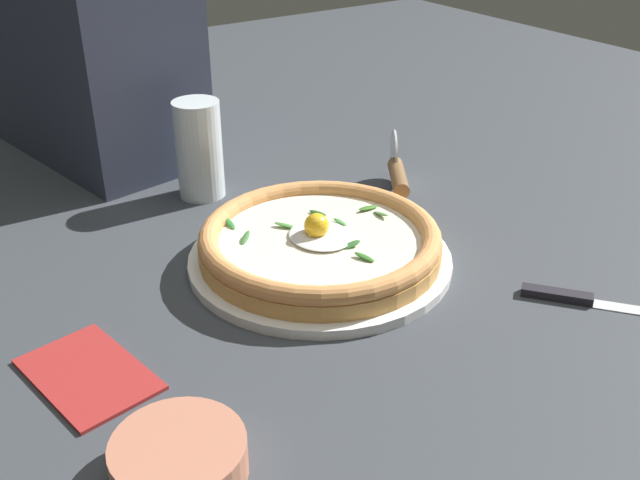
{
  "coord_description": "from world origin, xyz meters",
  "views": [
    {
      "loc": [
        -0.68,
        0.46,
        0.45
      ],
      "look_at": [
        -0.04,
        0.02,
        0.03
      ],
      "focal_mm": 41.26,
      "sensor_mm": 36.0,
      "label": 1
    }
  ],
  "objects_px": {
    "table_knife": "(585,300)",
    "drinking_glass": "(200,156)",
    "side_bowl": "(179,458)",
    "pizza": "(320,241)",
    "folded_napkin": "(88,373)",
    "pizza_cutter": "(397,171)"
  },
  "relations": [
    {
      "from": "drinking_glass",
      "to": "side_bowl",
      "type": "bearing_deg",
      "value": 151.78
    },
    {
      "from": "pizza",
      "to": "pizza_cutter",
      "type": "relative_size",
      "value": 2.11
    },
    {
      "from": "pizza_cutter",
      "to": "folded_napkin",
      "type": "bearing_deg",
      "value": 106.07
    },
    {
      "from": "table_knife",
      "to": "drinking_glass",
      "type": "bearing_deg",
      "value": 24.12
    },
    {
      "from": "table_knife",
      "to": "drinking_glass",
      "type": "relative_size",
      "value": 1.2
    },
    {
      "from": "pizza_cutter",
      "to": "drinking_glass",
      "type": "xyz_separation_m",
      "value": [
        0.17,
        0.22,
        0.02
      ]
    },
    {
      "from": "side_bowl",
      "to": "pizza_cutter",
      "type": "distance_m",
      "value": 0.57
    },
    {
      "from": "side_bowl",
      "to": "pizza",
      "type": "bearing_deg",
      "value": -52.78
    },
    {
      "from": "pizza_cutter",
      "to": "folded_napkin",
      "type": "xyz_separation_m",
      "value": [
        -0.14,
        0.5,
        -0.04
      ]
    },
    {
      "from": "table_knife",
      "to": "drinking_glass",
      "type": "height_order",
      "value": "drinking_glass"
    },
    {
      "from": "pizza",
      "to": "folded_napkin",
      "type": "xyz_separation_m",
      "value": [
        -0.05,
        0.3,
        -0.03
      ]
    },
    {
      "from": "pizza",
      "to": "drinking_glass",
      "type": "height_order",
      "value": "drinking_glass"
    },
    {
      "from": "folded_napkin",
      "to": "pizza",
      "type": "bearing_deg",
      "value": -80.36
    },
    {
      "from": "pizza",
      "to": "table_knife",
      "type": "bearing_deg",
      "value": -140.92
    },
    {
      "from": "drinking_glass",
      "to": "folded_napkin",
      "type": "relative_size",
      "value": 1.0
    },
    {
      "from": "folded_napkin",
      "to": "drinking_glass",
      "type": "bearing_deg",
      "value": -41.53
    },
    {
      "from": "pizza_cutter",
      "to": "drinking_glass",
      "type": "relative_size",
      "value": 0.99
    },
    {
      "from": "side_bowl",
      "to": "table_knife",
      "type": "distance_m",
      "value": 0.48
    },
    {
      "from": "side_bowl",
      "to": "table_knife",
      "type": "xyz_separation_m",
      "value": [
        -0.02,
        -0.48,
        -0.01
      ]
    },
    {
      "from": "pizza",
      "to": "drinking_glass",
      "type": "distance_m",
      "value": 0.26
    },
    {
      "from": "pizza_cutter",
      "to": "table_knife",
      "type": "relative_size",
      "value": 0.82
    },
    {
      "from": "side_bowl",
      "to": "table_knife",
      "type": "bearing_deg",
      "value": -92.73
    }
  ]
}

